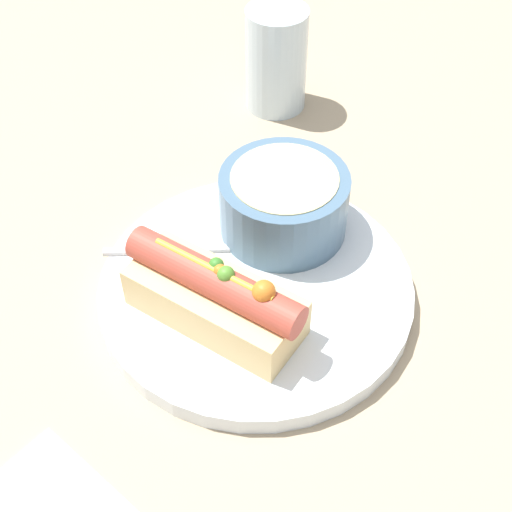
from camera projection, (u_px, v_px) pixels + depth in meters
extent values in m
plane|color=tan|center=(256.00, 296.00, 0.61)|extent=(4.00, 4.00, 0.00)
cylinder|color=white|center=(256.00, 289.00, 0.60)|extent=(0.26, 0.26, 0.02)
cube|color=#E5C17F|center=(215.00, 302.00, 0.56)|extent=(0.15, 0.07, 0.04)
cylinder|color=#B24738|center=(214.00, 280.00, 0.54)|extent=(0.15, 0.04, 0.03)
sphere|color=#518C2D|center=(225.00, 274.00, 0.53)|extent=(0.01, 0.01, 0.01)
sphere|color=#387A28|center=(216.00, 265.00, 0.53)|extent=(0.01, 0.01, 0.01)
sphere|color=orange|center=(264.00, 292.00, 0.51)|extent=(0.02, 0.02, 0.02)
sphere|color=orange|center=(220.00, 271.00, 0.53)|extent=(0.01, 0.01, 0.01)
cylinder|color=gold|center=(213.00, 269.00, 0.53)|extent=(0.11, 0.02, 0.01)
cylinder|color=slate|center=(284.00, 203.00, 0.62)|extent=(0.11, 0.11, 0.06)
cylinder|color=#D1C184|center=(284.00, 182.00, 0.60)|extent=(0.09, 0.09, 0.01)
cube|color=#B7B7BC|center=(180.00, 247.00, 0.62)|extent=(0.11, 0.07, 0.00)
ellipsoid|color=#B7B7BC|center=(273.00, 242.00, 0.62)|extent=(0.04, 0.04, 0.01)
cylinder|color=silver|center=(276.00, 59.00, 0.76)|extent=(0.07, 0.07, 0.11)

